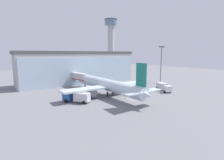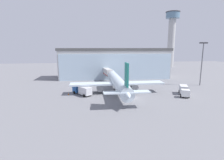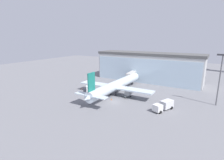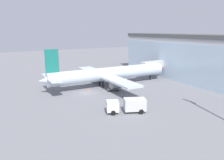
{
  "view_description": "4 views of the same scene",
  "coord_description": "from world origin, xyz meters",
  "px_view_note": "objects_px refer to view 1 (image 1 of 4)",
  "views": [
    {
      "loc": [
        -33.75,
        -36.12,
        12.92
      ],
      "look_at": [
        -2.29,
        6.59,
        4.86
      ],
      "focal_mm": 28.0,
      "sensor_mm": 36.0,
      "label": 1
    },
    {
      "loc": [
        -12.77,
        -46.28,
        14.21
      ],
      "look_at": [
        -4.96,
        8.58,
        3.82
      ],
      "focal_mm": 28.0,
      "sensor_mm": 36.0,
      "label": 2
    },
    {
      "loc": [
        26.25,
        -47.87,
        20.53
      ],
      "look_at": [
        -5.41,
        8.27,
        5.11
      ],
      "focal_mm": 28.0,
      "sensor_mm": 36.0,
      "label": 3
    },
    {
      "loc": [
        47.83,
        -20.66,
        15.13
      ],
      "look_at": [
        -0.75,
        7.59,
        2.2
      ],
      "focal_mm": 35.0,
      "sensor_mm": 36.0,
      "label": 4
    }
  ],
  "objects_px": {
    "jet_bridge": "(77,76)",
    "fuel_truck": "(163,87)",
    "apron_light_mast": "(161,61)",
    "safety_cone_nose": "(125,98)",
    "control_tower": "(111,40)",
    "safety_cone_wingtip": "(61,104)",
    "baggage_cart": "(123,92)",
    "airplane": "(107,85)",
    "catering_truck": "(77,97)"
  },
  "relations": [
    {
      "from": "safety_cone_wingtip",
      "to": "airplane",
      "type": "bearing_deg",
      "value": 5.66
    },
    {
      "from": "airplane",
      "to": "baggage_cart",
      "type": "relative_size",
      "value": 11.84
    },
    {
      "from": "airplane",
      "to": "fuel_truck",
      "type": "xyz_separation_m",
      "value": [
        19.43,
        -6.61,
        -1.84
      ]
    },
    {
      "from": "safety_cone_nose",
      "to": "safety_cone_wingtip",
      "type": "height_order",
      "value": "same"
    },
    {
      "from": "jet_bridge",
      "to": "baggage_cart",
      "type": "height_order",
      "value": "jet_bridge"
    },
    {
      "from": "jet_bridge",
      "to": "control_tower",
      "type": "relative_size",
      "value": 0.3
    },
    {
      "from": "catering_truck",
      "to": "safety_cone_wingtip",
      "type": "height_order",
      "value": "catering_truck"
    },
    {
      "from": "jet_bridge",
      "to": "fuel_truck",
      "type": "distance_m",
      "value": 32.47
    },
    {
      "from": "control_tower",
      "to": "apron_light_mast",
      "type": "xyz_separation_m",
      "value": [
        -19.29,
        -64.01,
        -14.07
      ]
    },
    {
      "from": "catering_truck",
      "to": "safety_cone_wingtip",
      "type": "bearing_deg",
      "value": 44.88
    },
    {
      "from": "control_tower",
      "to": "catering_truck",
      "type": "relative_size",
      "value": 5.47
    },
    {
      "from": "safety_cone_wingtip",
      "to": "apron_light_mast",
      "type": "bearing_deg",
      "value": 8.04
    },
    {
      "from": "control_tower",
      "to": "fuel_truck",
      "type": "distance_m",
      "value": 85.62
    },
    {
      "from": "safety_cone_wingtip",
      "to": "jet_bridge",
      "type": "bearing_deg",
      "value": 54.81
    },
    {
      "from": "baggage_cart",
      "to": "safety_cone_wingtip",
      "type": "height_order",
      "value": "baggage_cart"
    },
    {
      "from": "baggage_cart",
      "to": "apron_light_mast",
      "type": "bearing_deg",
      "value": -52.73
    },
    {
      "from": "airplane",
      "to": "baggage_cart",
      "type": "bearing_deg",
      "value": -105.07
    },
    {
      "from": "safety_cone_wingtip",
      "to": "safety_cone_nose",
      "type": "bearing_deg",
      "value": -16.98
    },
    {
      "from": "safety_cone_nose",
      "to": "fuel_truck",
      "type": "bearing_deg",
      "value": 0.32
    },
    {
      "from": "catering_truck",
      "to": "control_tower",
      "type": "bearing_deg",
      "value": -78.21
    },
    {
      "from": "control_tower",
      "to": "fuel_truck",
      "type": "height_order",
      "value": "control_tower"
    },
    {
      "from": "apron_light_mast",
      "to": "baggage_cart",
      "type": "height_order",
      "value": "apron_light_mast"
    },
    {
      "from": "catering_truck",
      "to": "jet_bridge",
      "type": "bearing_deg",
      "value": -62.2
    },
    {
      "from": "apron_light_mast",
      "to": "safety_cone_wingtip",
      "type": "relative_size",
      "value": 29.19
    },
    {
      "from": "apron_light_mast",
      "to": "catering_truck",
      "type": "height_order",
      "value": "apron_light_mast"
    },
    {
      "from": "airplane",
      "to": "safety_cone_wingtip",
      "type": "xyz_separation_m",
      "value": [
        -15.17,
        -1.5,
        -3.03
      ]
    },
    {
      "from": "fuel_truck",
      "to": "baggage_cart",
      "type": "bearing_deg",
      "value": -86.32
    },
    {
      "from": "apron_light_mast",
      "to": "airplane",
      "type": "bearing_deg",
      "value": -170.87
    },
    {
      "from": "control_tower",
      "to": "safety_cone_nose",
      "type": "height_order",
      "value": "control_tower"
    },
    {
      "from": "catering_truck",
      "to": "safety_cone_nose",
      "type": "distance_m",
      "value": 13.63
    },
    {
      "from": "fuel_truck",
      "to": "safety_cone_nose",
      "type": "relative_size",
      "value": 13.77
    },
    {
      "from": "safety_cone_wingtip",
      "to": "baggage_cart",
      "type": "bearing_deg",
      "value": -0.07
    },
    {
      "from": "apron_light_mast",
      "to": "safety_cone_nose",
      "type": "relative_size",
      "value": 29.19
    },
    {
      "from": "jet_bridge",
      "to": "fuel_truck",
      "type": "relative_size",
      "value": 1.57
    },
    {
      "from": "control_tower",
      "to": "safety_cone_wingtip",
      "type": "relative_size",
      "value": 71.25
    },
    {
      "from": "catering_truck",
      "to": "safety_cone_wingtip",
      "type": "distance_m",
      "value": 4.47
    },
    {
      "from": "fuel_truck",
      "to": "baggage_cart",
      "type": "distance_m",
      "value": 15.08
    },
    {
      "from": "jet_bridge",
      "to": "apron_light_mast",
      "type": "height_order",
      "value": "apron_light_mast"
    },
    {
      "from": "jet_bridge",
      "to": "fuel_truck",
      "type": "xyz_separation_m",
      "value": [
        20.59,
        -24.96,
        -2.67
      ]
    },
    {
      "from": "jet_bridge",
      "to": "safety_cone_wingtip",
      "type": "distance_m",
      "value": 24.6
    },
    {
      "from": "airplane",
      "to": "control_tower",
      "type": "bearing_deg",
      "value": -35.83
    },
    {
      "from": "catering_truck",
      "to": "fuel_truck",
      "type": "bearing_deg",
      "value": -135.16
    },
    {
      "from": "control_tower",
      "to": "safety_cone_wingtip",
      "type": "bearing_deg",
      "value": -133.56
    },
    {
      "from": "control_tower",
      "to": "apron_light_mast",
      "type": "bearing_deg",
      "value": -106.77
    },
    {
      "from": "jet_bridge",
      "to": "catering_truck",
      "type": "distance_m",
      "value": 22.84
    },
    {
      "from": "airplane",
      "to": "catering_truck",
      "type": "relative_size",
      "value": 5.29
    },
    {
      "from": "apron_light_mast",
      "to": "safety_cone_nose",
      "type": "xyz_separation_m",
      "value": [
        -31.0,
        -11.99,
        -9.44
      ]
    },
    {
      "from": "control_tower",
      "to": "safety_cone_wingtip",
      "type": "height_order",
      "value": "control_tower"
    },
    {
      "from": "control_tower",
      "to": "safety_cone_wingtip",
      "type": "xyz_separation_m",
      "value": [
        -67.34,
        -70.8,
        -23.5
      ]
    },
    {
      "from": "jet_bridge",
      "to": "control_tower",
      "type": "distance_m",
      "value": 76.32
    }
  ]
}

